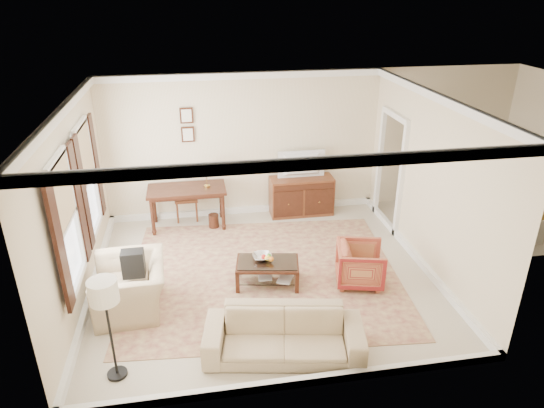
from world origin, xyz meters
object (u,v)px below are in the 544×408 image
object	(u,v)px
writing_desk	(187,193)
sofa	(284,328)
club_armchair	(130,279)
coffee_table	(267,267)
striped_armchair	(360,263)
tv	(303,157)
sideboard	(301,196)

from	to	relation	value
writing_desk	sofa	size ratio (longest dim) A/B	0.73
club_armchair	coffee_table	bearing A→B (deg)	95.00
club_armchair	sofa	size ratio (longest dim) A/B	0.57
writing_desk	coffee_table	xyz separation A→B (m)	(1.21, -2.28, -0.39)
writing_desk	striped_armchair	xyz separation A→B (m)	(2.67, -2.49, -0.34)
tv	club_armchair	distance (m)	4.28
coffee_table	club_armchair	xyz separation A→B (m)	(-2.07, -0.29, 0.19)
coffee_table	striped_armchair	world-z (taller)	striped_armchair
writing_desk	sideboard	xyz separation A→B (m)	(2.32, 0.19, -0.31)
coffee_table	sideboard	bearing A→B (deg)	65.78
sideboard	striped_armchair	distance (m)	2.71
sideboard	coffee_table	size ratio (longest dim) A/B	1.21
sofa	club_armchair	bearing A→B (deg)	157.13
striped_armchair	writing_desk	bearing A→B (deg)	60.58
writing_desk	coffee_table	size ratio (longest dim) A/B	1.40
sideboard	club_armchair	distance (m)	4.22
striped_armchair	sofa	size ratio (longest dim) A/B	0.36
club_armchair	writing_desk	bearing A→B (deg)	158.36
writing_desk	coffee_table	distance (m)	2.61
tv	striped_armchair	xyz separation A→B (m)	(0.35, -2.67, -0.88)
tv	sofa	bearing A→B (deg)	74.05
sideboard	tv	world-z (taller)	tv
writing_desk	sideboard	bearing A→B (deg)	4.78
sideboard	club_armchair	xyz separation A→B (m)	(-3.19, -2.77, 0.11)
coffee_table	club_armchair	bearing A→B (deg)	-171.91
sideboard	club_armchair	bearing A→B (deg)	-139.00
sideboard	sofa	xyz separation A→B (m)	(-1.16, -4.09, 0.00)
tv	coffee_table	distance (m)	2.86
writing_desk	striped_armchair	bearing A→B (deg)	-43.05
tv	striped_armchair	size ratio (longest dim) A/B	1.24
writing_desk	tv	xyz separation A→B (m)	(2.32, 0.17, 0.55)
club_armchair	sofa	xyz separation A→B (m)	(2.02, -1.32, -0.11)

